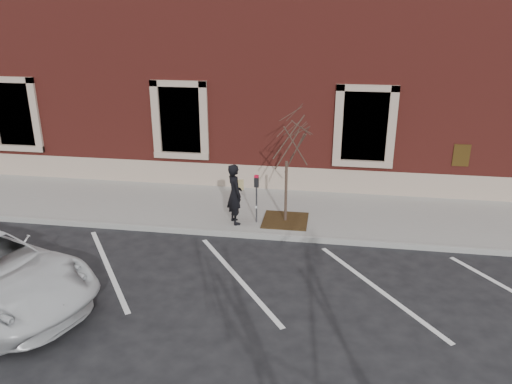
# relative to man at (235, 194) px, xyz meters

# --- Properties ---
(ground) EXTENTS (120.00, 120.00, 0.00)m
(ground) POSITION_rel_man_xyz_m (0.60, -0.56, -1.02)
(ground) COLOR #28282B
(ground) RESTS_ON ground
(sidewalk_near) EXTENTS (40.00, 3.50, 0.15)m
(sidewalk_near) POSITION_rel_man_xyz_m (0.60, 1.19, -0.94)
(sidewalk_near) COLOR #9B9892
(sidewalk_near) RESTS_ON ground
(curb_near) EXTENTS (40.00, 0.12, 0.15)m
(curb_near) POSITION_rel_man_xyz_m (0.60, -0.61, -0.94)
(curb_near) COLOR #9E9E99
(curb_near) RESTS_ON ground
(parking_stripes) EXTENTS (28.00, 4.40, 0.01)m
(parking_stripes) POSITION_rel_man_xyz_m (0.60, -2.76, -1.01)
(parking_stripes) COLOR silver
(parking_stripes) RESTS_ON ground
(building_civic) EXTENTS (40.00, 8.62, 8.00)m
(building_civic) POSITION_rel_man_xyz_m (0.60, 7.18, 2.98)
(building_civic) COLOR maroon
(building_civic) RESTS_ON ground
(man) EXTENTS (0.68, 0.76, 1.73)m
(man) POSITION_rel_man_xyz_m (0.00, 0.00, 0.00)
(man) COLOR black
(man) RESTS_ON sidewalk_near
(parking_meter) EXTENTS (0.13, 0.10, 1.41)m
(parking_meter) POSITION_rel_man_xyz_m (0.60, 0.12, 0.12)
(parking_meter) COLOR #595B60
(parking_meter) RESTS_ON sidewalk_near
(tree_grate) EXTENTS (1.27, 1.27, 0.03)m
(tree_grate) POSITION_rel_man_xyz_m (1.40, 0.34, -0.85)
(tree_grate) COLOR #452F16
(tree_grate) RESTS_ON sidewalk_near
(sapling) EXTENTS (1.95, 1.95, 3.25)m
(sapling) POSITION_rel_man_xyz_m (1.40, 0.34, 1.40)
(sapling) COLOR #503C30
(sapling) RESTS_ON sidewalk_near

